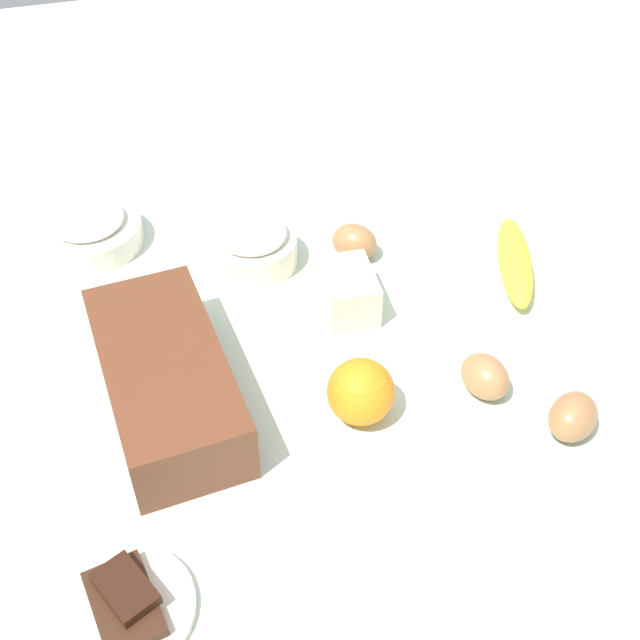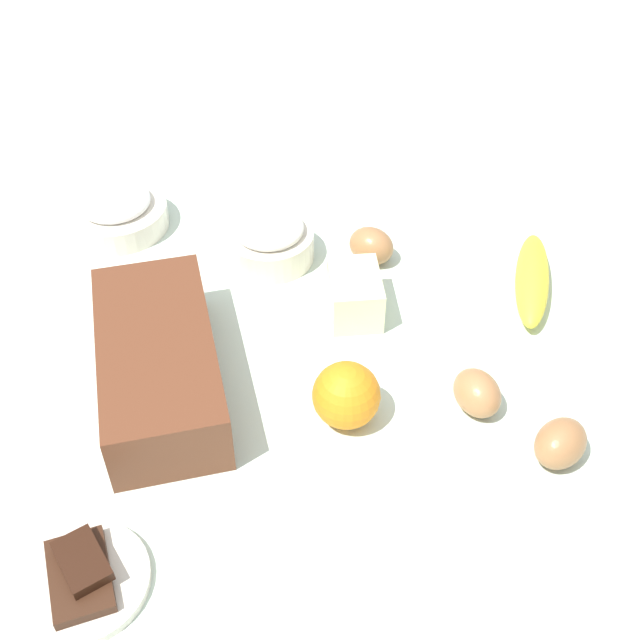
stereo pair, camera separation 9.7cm
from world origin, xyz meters
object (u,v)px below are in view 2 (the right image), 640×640
Objects in this scene: flour_bowl at (269,239)px; chocolate_plate at (82,578)px; banana at (532,279)px; orange_fruit at (346,395)px; butter_block at (355,295)px; sugar_bowl at (116,211)px; loaf_pan at (159,362)px; egg_near_butter at (477,393)px; egg_loose at (371,246)px; egg_beside_bowl at (560,443)px.

chocolate_plate is (-0.47, 0.23, -0.02)m from flour_bowl.
flour_bowl is at bearing 69.87° from banana.
orange_fruit is 0.86× the size of butter_block.
flour_bowl is 0.24m from sugar_bowl.
loaf_pan is at bearing 145.82° from flour_bowl.
sugar_bowl is 0.59m from egg_near_butter.
sugar_bowl reaches higher than egg_loose.
egg_loose is at bearing -39.95° from chocolate_plate.
egg_beside_bowl is at bearing -136.02° from sugar_bowl.
egg_loose is at bearing -22.49° from butter_block.
butter_block reaches higher than egg_beside_bowl.
orange_fruit is at bearing -147.01° from sugar_bowl.
banana is 0.66m from chocolate_plate.
egg_loose is at bearing -110.98° from sugar_bowl.
flour_bowl is 1.37× the size of butter_block.
loaf_pan is 2.23× the size of chocolate_plate.
chocolate_plate is (-0.24, 0.08, -0.03)m from loaf_pan.
loaf_pan is 2.35× the size of flour_bowl.
flour_bowl reaches higher than banana.
chocolate_plate is at bearing 120.00° from orange_fruit.
loaf_pan is 3.22× the size of butter_block.
flour_bowl reaches higher than egg_beside_bowl.
egg_near_butter is at bearing -108.60° from loaf_pan.
sugar_bowl is 2.28× the size of egg_near_butter.
egg_beside_bowl reaches higher than banana.
egg_near_butter is at bearing -135.10° from sugar_bowl.
sugar_bowl is 0.58m from chocolate_plate.
flour_bowl is 0.84× the size of sugar_bowl.
banana is at bearing -35.43° from egg_near_butter.
banana is 0.23m from egg_near_butter.
orange_fruit is 0.59× the size of chocolate_plate.
butter_block reaches higher than banana.
banana reaches higher than chocolate_plate.
flour_bowl is at bearing -26.21° from chocolate_plate.
orange_fruit is (-0.41, -0.27, 0.01)m from sugar_bowl.
flour_bowl is 0.31m from orange_fruit.
orange_fruit reaches higher than butter_block.
loaf_pan is 0.34m from sugar_bowl.
egg_beside_bowl is at bearing -141.15° from egg_near_butter.
sugar_bowl is at bearing -1.72° from chocolate_plate.
egg_near_butter is at bearing -70.17° from chocolate_plate.
egg_beside_bowl is at bearing 166.26° from banana.
banana is 2.11× the size of butter_block.
egg_loose is (0.28, -0.08, -0.01)m from orange_fruit.
loaf_pan is at bearing 124.03° from egg_loose.
orange_fruit reaches higher than egg_loose.
egg_near_butter is 0.11m from egg_beside_bowl.
butter_block is 0.32m from egg_beside_bowl.
banana is 2.94× the size of egg_loose.
egg_near_butter is at bearing -92.81° from orange_fruit.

